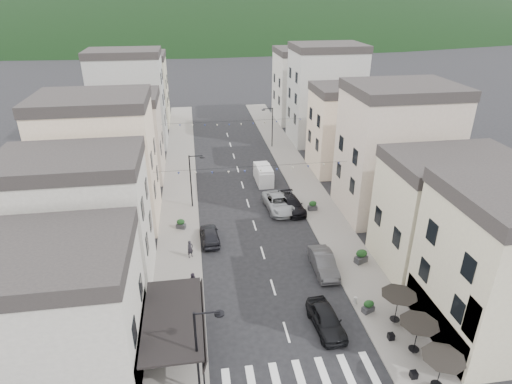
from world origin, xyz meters
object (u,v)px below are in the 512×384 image
Objects in this scene: parked_car_d at (292,204)px; pedestrian_b at (194,282)px; parked_car_a at (326,319)px; pedestrian_a at (190,249)px; parked_car_b at (324,263)px; delivery_van at (263,174)px; parked_car_c at (278,203)px; parked_car_e at (210,235)px.

parked_car_d is 16.23m from pedestrian_b.
parked_car_a is 2.75× the size of pedestrian_a.
delivery_van is at bearing 96.95° from parked_car_b.
parked_car_c reaches higher than parked_car_d.
parked_car_c is 1.48m from parked_car_d.
parked_car_b reaches higher than parked_car_e.
parked_car_b is at bearing -50.73° from pedestrian_a.
parked_car_b is 11.03m from parked_car_d.
delivery_van is (7.28, 12.81, 0.35)m from parked_car_e.
parked_car_c reaches higher than parked_car_e.
parked_car_e is at bearing 74.10° from pedestrian_b.
pedestrian_a is at bearing 127.66° from parked_car_a.
pedestrian_a is at bearing -121.86° from delivery_van.
parked_car_a is 13.73m from pedestrian_a.
parked_car_c is (-1.56, 11.45, 0.00)m from parked_car_b.
parked_car_d is 1.17× the size of parked_car_e.
pedestrian_b reaches higher than parked_car_d.
pedestrian_a is (-11.02, 3.57, 0.15)m from parked_car_b.
delivery_van is (-0.36, 7.42, 0.28)m from parked_car_c.
parked_car_a is 0.99× the size of delivery_van.
parked_car_b is 10.89m from pedestrian_b.
parked_car_c is 3.45× the size of pedestrian_a.
parked_car_a is at bearing -104.15° from parked_car_b.
pedestrian_a is (-9.46, -7.88, 0.15)m from parked_car_c.
parked_car_b is 18.97m from delivery_van.
parked_car_c is 12.31m from pedestrian_a.
parked_car_a reaches higher than parked_car_d.
pedestrian_a reaches higher than pedestrian_b.
delivery_van is (-1.92, 18.87, 0.28)m from parked_car_b.
parked_car_b and parked_car_c have the same top height.
parked_car_d is at bearing 80.08° from parked_car_a.
parked_car_e is (-9.05, -4.97, 0.00)m from parked_car_d.
parked_car_b is (1.80, 6.59, 0.02)m from parked_car_a.
parked_car_a is at bearing -80.54° from pedestrian_a.
parked_car_e is at bearing 115.76° from parked_car_a.
delivery_van is at bearing 62.83° from pedestrian_b.
pedestrian_b is (-10.83, -1.19, 0.14)m from parked_car_b.
parked_car_a is 25.46m from delivery_van.
parked_car_d is at bearing -78.37° from delivery_van.
delivery_van is 21.95m from pedestrian_b.
parked_car_e is 7.43m from pedestrian_b.
parked_car_d is 10.32m from parked_car_e.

